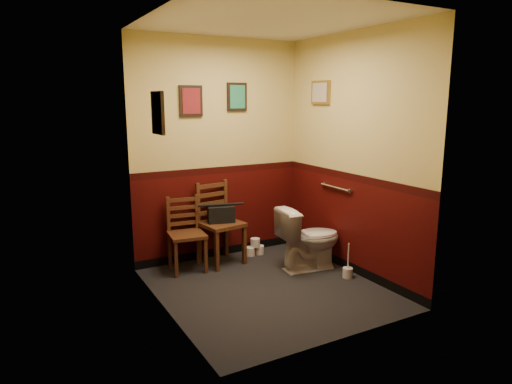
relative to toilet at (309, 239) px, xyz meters
The scene contains 17 objects.
floor 0.85m from the toilet, 160.17° to the right, with size 2.20×2.40×0.00m, color black.
ceiling 2.45m from the toilet, 160.17° to the right, with size 2.20×2.40×0.00m, color silver.
wall_back 1.54m from the toilet, 127.44° to the left, with size 2.20×2.70×0.00m, color #390706.
wall_front 1.90m from the toilet, 116.26° to the right, with size 2.20×2.70×0.00m, color #390706.
wall_left 2.08m from the toilet, behind, with size 2.40×2.70×0.00m, color #390706.
wall_right 1.08m from the toilet, 34.34° to the right, with size 2.40×2.70×0.00m, color #390706.
grab_bar 0.68m from the toilet, ahead, with size 0.05×0.56×0.06m.
framed_print_back_a 2.12m from the toilet, 139.31° to the left, with size 0.28×0.04×0.36m.
framed_print_back_b 1.93m from the toilet, 117.06° to the left, with size 0.26×0.04×0.34m.
framed_print_left 2.34m from the toilet, behind, with size 0.04×0.30×0.38m.
framed_print_right 1.75m from the toilet, 43.44° to the left, with size 0.04×0.34×0.28m.
toilet is the anchor object (origin of this frame).
toilet_brush 0.58m from the toilet, 63.10° to the right, with size 0.11×0.11×0.40m.
chair_left 1.44m from the toilet, 151.38° to the left, with size 0.45×0.45×0.86m.
chair_right 1.10m from the toilet, 138.99° to the left, with size 0.53×0.53×0.99m.
handbag 1.09m from the toilet, 140.54° to the left, with size 0.35×0.23×0.23m.
tp_stack 0.85m from the toilet, 113.34° to the left, with size 0.25×0.13×0.22m.
Camera 1 is at (-2.31, -3.91, 1.96)m, focal length 32.00 mm.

